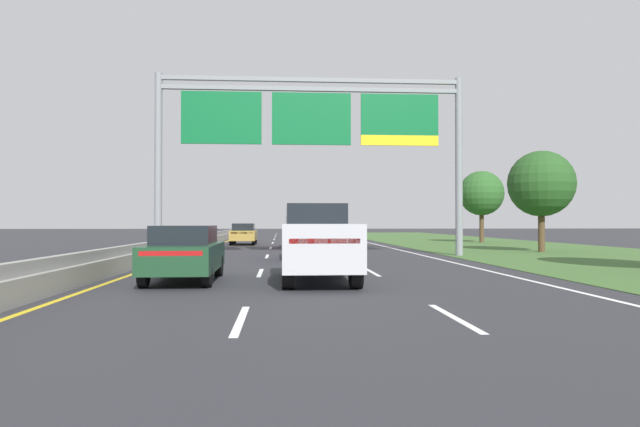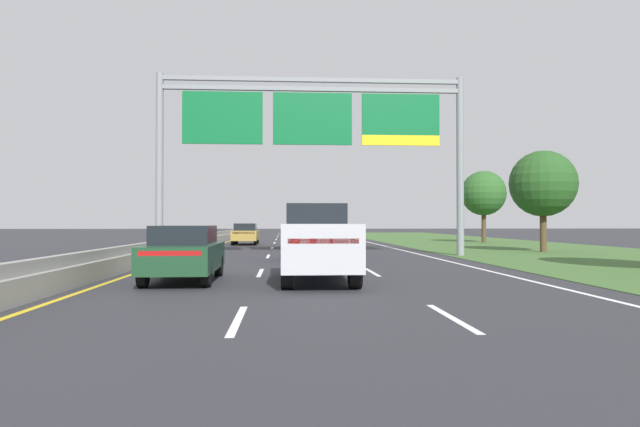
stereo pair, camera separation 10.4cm
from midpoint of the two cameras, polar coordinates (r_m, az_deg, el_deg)
The scene contains 12 objects.
ground_plane at distance 34.30m, azimuth -1.74°, elevation -3.66°, with size 220.00×220.00×0.00m, color #2B2B30.
lane_striping at distance 33.84m, azimuth -1.71°, elevation -3.69°, with size 11.96×106.00×0.01m.
grass_verge_right at distance 37.44m, azimuth 20.17°, elevation -3.35°, with size 14.00×110.00×0.02m, color #3D602D.
median_barrier_concrete at distance 34.70m, azimuth -12.71°, elevation -3.02°, with size 0.60×110.00×0.85m.
overhead_sign_gantry at distance 27.95m, azimuth -0.66°, elevation 8.67°, with size 15.06×0.42×8.85m.
pickup_truck_silver at distance 16.07m, azimuth -0.13°, elevation -2.98°, with size 2.00×5.40×2.20m.
car_gold_left_lane_sedan at distance 42.51m, azimuth -7.42°, elevation -2.01°, with size 1.83×4.40×1.57m.
car_blue_centre_lane_suv at distance 25.41m, azimuth -0.93°, elevation -2.15°, with size 1.96×4.72×2.11m.
car_red_centre_lane_suv at distance 36.86m, azimuth -1.89°, elevation -1.76°, with size 1.96×4.73×2.11m.
car_darkgreen_left_lane_sedan at distance 16.41m, azimuth -13.27°, elevation -3.81°, with size 1.87×4.42×1.57m.
roadside_tree_mid at distance 33.80m, azimuth 21.56°, elevation 2.79°, with size 3.66×3.66×5.63m.
roadside_tree_far at distance 47.92m, azimuth 16.17°, elevation 1.95°, with size 3.62×3.62×5.83m.
Camera 2 is at (-1.06, 0.76, 1.67)m, focal length 31.88 mm.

